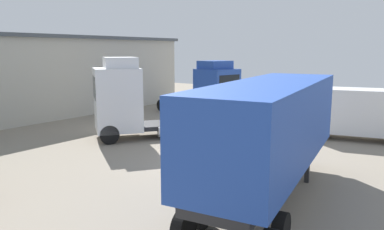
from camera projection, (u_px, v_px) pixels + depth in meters
The scene contains 9 objects.
ground_plane at pixel (213, 161), 16.65m from camera, with size 60.00×60.00×0.00m, color gray.
warehouse_building at pixel (1, 76), 27.13m from camera, with size 29.05×9.63×5.92m.
tractor_unit_white at pixel (126, 101), 20.53m from camera, with size 6.62×5.71×4.48m.
container_trailer_black at pixel (270, 126), 11.78m from camera, with size 9.38×3.99×3.88m.
delivery_van_white at pixel (354, 112), 20.48m from camera, with size 3.34×5.78×2.78m.
tractor_unit_blue at pixel (212, 91), 27.36m from camera, with size 3.64×7.06×4.10m.
gravel_pile at pixel (275, 113), 25.11m from camera, with size 3.93×3.93×1.36m.
oil_drum at pixel (239, 144), 17.86m from camera, with size 0.58×0.58×0.88m.
traffic_cone at pixel (237, 121), 24.63m from camera, with size 0.40×0.40×0.55m.
Camera 1 is at (-13.39, -8.91, 4.86)m, focal length 35.00 mm.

